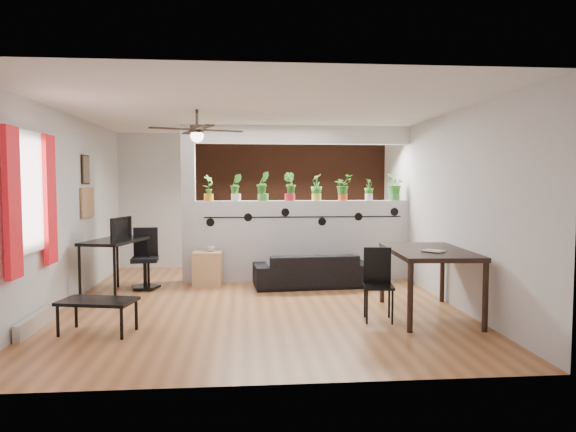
# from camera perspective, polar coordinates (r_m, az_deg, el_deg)

# --- Properties ---
(room_shell) EXTENTS (6.30, 7.10, 2.90)m
(room_shell) POSITION_cam_1_polar(r_m,az_deg,el_deg) (7.10, -3.33, 0.87)
(room_shell) COLOR brown
(room_shell) RESTS_ON ground
(partition_wall) EXTENTS (3.60, 0.18, 1.35)m
(partition_wall) POSITION_cam_1_polar(r_m,az_deg,el_deg) (8.71, 1.69, -2.72)
(partition_wall) COLOR #BCBCC1
(partition_wall) RESTS_ON ground
(ceiling_header) EXTENTS (3.60, 0.18, 0.30)m
(ceiling_header) POSITION_cam_1_polar(r_m,az_deg,el_deg) (8.69, 1.71, 8.99)
(ceiling_header) COLOR silver
(ceiling_header) RESTS_ON room_shell
(pier_column) EXTENTS (0.22, 0.20, 2.60)m
(pier_column) POSITION_cam_1_polar(r_m,az_deg,el_deg) (8.65, -10.98, 1.32)
(pier_column) COLOR #BCBCC1
(pier_column) RESTS_ON ground
(brick_panel) EXTENTS (3.90, 0.05, 2.60)m
(brick_panel) POSITION_cam_1_polar(r_m,az_deg,el_deg) (10.12, 0.74, 1.73)
(brick_panel) COLOR brown
(brick_panel) RESTS_ON ground
(vine_decal) EXTENTS (3.31, 0.01, 0.30)m
(vine_decal) POSITION_cam_1_polar(r_m,az_deg,el_deg) (8.57, 1.77, -0.11)
(vine_decal) COLOR black
(vine_decal) RESTS_ON partition_wall
(window_assembly) EXTENTS (0.09, 1.30, 1.55)m
(window_assembly) POSITION_cam_1_polar(r_m,az_deg,el_deg) (6.35, -26.75, 2.03)
(window_assembly) COLOR white
(window_assembly) RESTS_ON room_shell
(baseboard_heater) EXTENTS (0.08, 1.00, 0.18)m
(baseboard_heater) POSITION_cam_1_polar(r_m,az_deg,el_deg) (6.53, -26.25, -10.51)
(baseboard_heater) COLOR beige
(baseboard_heater) RESTS_ON ground
(corkboard) EXTENTS (0.03, 0.60, 0.45)m
(corkboard) POSITION_cam_1_polar(r_m,az_deg,el_deg) (8.39, -21.38, 1.40)
(corkboard) COLOR #9F744C
(corkboard) RESTS_ON room_shell
(framed_art) EXTENTS (0.03, 0.34, 0.44)m
(framed_art) POSITION_cam_1_polar(r_m,az_deg,el_deg) (8.34, -21.58, 4.82)
(framed_art) COLOR #8C7259
(framed_art) RESTS_ON room_shell
(ceiling_fan) EXTENTS (1.19, 1.19, 0.43)m
(ceiling_fan) POSITION_cam_1_polar(r_m,az_deg,el_deg) (6.85, -10.08, 9.21)
(ceiling_fan) COLOR black
(ceiling_fan) RESTS_ON room_shell
(potted_plant_0) EXTENTS (0.28, 0.29, 0.44)m
(potted_plant_0) POSITION_cam_1_polar(r_m,az_deg,el_deg) (8.61, -8.82, 3.21)
(potted_plant_0) COLOR orange
(potted_plant_0) RESTS_ON partition_wall
(potted_plant_1) EXTENTS (0.25, 0.21, 0.45)m
(potted_plant_1) POSITION_cam_1_polar(r_m,az_deg,el_deg) (8.59, -5.81, 3.27)
(potted_plant_1) COLOR white
(potted_plant_1) RESTS_ON partition_wall
(potted_plant_2) EXTENTS (0.31, 0.28, 0.49)m
(potted_plant_2) POSITION_cam_1_polar(r_m,az_deg,el_deg) (8.60, -2.79, 3.42)
(potted_plant_2) COLOR green
(potted_plant_2) RESTS_ON partition_wall
(potted_plant_3) EXTENTS (0.32, 0.31, 0.48)m
(potted_plant_3) POSITION_cam_1_polar(r_m,az_deg,el_deg) (8.63, 0.21, 3.39)
(potted_plant_3) COLOR red
(potted_plant_3) RESTS_ON partition_wall
(potted_plant_4) EXTENTS (0.19, 0.24, 0.44)m
(potted_plant_4) POSITION_cam_1_polar(r_m,az_deg,el_deg) (8.68, 3.18, 3.26)
(potted_plant_4) COLOR #D9DA4D
(potted_plant_4) RESTS_ON partition_wall
(potted_plant_5) EXTENTS (0.29, 0.27, 0.44)m
(potted_plant_5) POSITION_cam_1_polar(r_m,az_deg,el_deg) (8.75, 6.11, 3.24)
(potted_plant_5) COLOR #DB4819
(potted_plant_5) RESTS_ON partition_wall
(potted_plant_6) EXTENTS (0.15, 0.18, 0.37)m
(potted_plant_6) POSITION_cam_1_polar(r_m,az_deg,el_deg) (8.85, 8.98, 3.01)
(potted_plant_6) COLOR white
(potted_plant_6) RESTS_ON partition_wall
(potted_plant_7) EXTENTS (0.29, 0.30, 0.46)m
(potted_plant_7) POSITION_cam_1_polar(r_m,az_deg,el_deg) (8.97, 11.79, 3.26)
(potted_plant_7) COLOR #2E7F35
(potted_plant_7) RESTS_ON partition_wall
(sofa) EXTENTS (1.78, 0.81, 0.51)m
(sofa) POSITION_cam_1_polar(r_m,az_deg,el_deg) (8.22, 2.62, -6.08)
(sofa) COLOR black
(sofa) RESTS_ON ground
(cube_shelf) EXTENTS (0.48, 0.43, 0.55)m
(cube_shelf) POSITION_cam_1_polar(r_m,az_deg,el_deg) (8.39, -8.90, -5.78)
(cube_shelf) COLOR tan
(cube_shelf) RESTS_ON ground
(cup) EXTENTS (0.16, 0.16, 0.10)m
(cup) POSITION_cam_1_polar(r_m,az_deg,el_deg) (8.34, -8.58, -3.59)
(cup) COLOR gray
(cup) RESTS_ON cube_shelf
(computer_desk) EXTENTS (0.86, 1.25, 0.83)m
(computer_desk) POSITION_cam_1_polar(r_m,az_deg,el_deg) (7.93, -18.60, -3.04)
(computer_desk) COLOR black
(computer_desk) RESTS_ON ground
(monitor) EXTENTS (0.31, 0.14, 0.17)m
(monitor) POSITION_cam_1_polar(r_m,az_deg,el_deg) (8.05, -18.37, -1.74)
(monitor) COLOR black
(monitor) RESTS_ON computer_desk
(office_chair) EXTENTS (0.48, 0.48, 0.93)m
(office_chair) POSITION_cam_1_polar(r_m,az_deg,el_deg) (8.32, -15.58, -5.00)
(office_chair) COLOR black
(office_chair) RESTS_ON ground
(dining_table) EXTENTS (1.00, 1.56, 0.83)m
(dining_table) POSITION_cam_1_polar(r_m,az_deg,el_deg) (6.61, 15.36, -4.36)
(dining_table) COLOR black
(dining_table) RESTS_ON ground
(book) EXTENTS (0.30, 0.30, 0.02)m
(book) POSITION_cam_1_polar(r_m,az_deg,el_deg) (6.28, 15.46, -3.86)
(book) COLOR gray
(book) RESTS_ON dining_table
(folding_chair) EXTENTS (0.40, 0.40, 0.87)m
(folding_chair) POSITION_cam_1_polar(r_m,az_deg,el_deg) (6.33, 9.95, -6.72)
(folding_chair) COLOR black
(folding_chair) RESTS_ON ground
(coffee_table) EXTENTS (0.88, 0.61, 0.37)m
(coffee_table) POSITION_cam_1_polar(r_m,az_deg,el_deg) (6.07, -20.40, -9.07)
(coffee_table) COLOR black
(coffee_table) RESTS_ON ground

